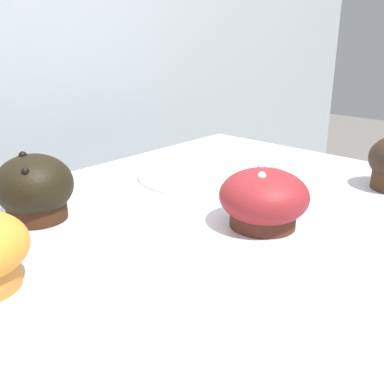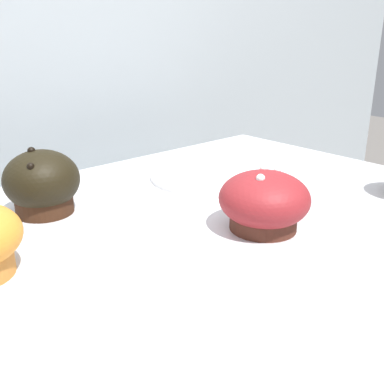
# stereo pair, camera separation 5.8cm
# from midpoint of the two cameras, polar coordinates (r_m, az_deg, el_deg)

# --- Properties ---
(muffin_front_center) EXTENTS (0.12, 0.12, 0.08)m
(muffin_front_center) POSITION_cam_midpoint_polar(r_m,az_deg,el_deg) (0.58, 11.98, -1.33)
(muffin_front_center) COLOR #4C241A
(muffin_front_center) RESTS_ON display_counter
(muffin_front_left) EXTENTS (0.10, 0.10, 0.09)m
(muffin_front_left) POSITION_cam_midpoint_polar(r_m,az_deg,el_deg) (0.64, -16.08, 0.95)
(muffin_front_left) COLOR #371E11
(muffin_front_left) RESTS_ON display_counter
(serving_plate) EXTENTS (0.21, 0.21, 0.01)m
(serving_plate) POSITION_cam_midpoint_polar(r_m,az_deg,el_deg) (0.78, 4.52, 2.17)
(serving_plate) COLOR white
(serving_plate) RESTS_ON display_counter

